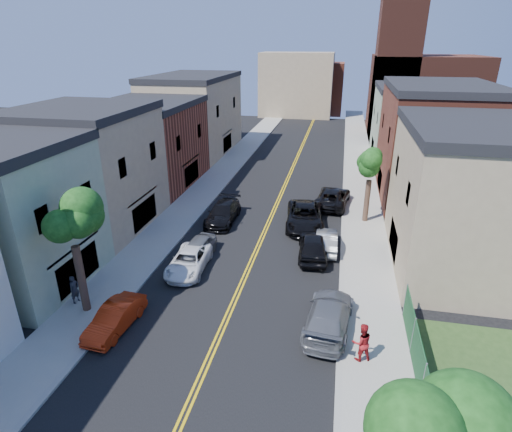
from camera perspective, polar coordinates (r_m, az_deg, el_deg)
The scene contains 29 objects.
sidewalk_left at distance 47.24m, azimuth -5.24°, elevation 5.66°, with size 3.20×100.00×0.15m, color gray.
sidewalk_right at distance 45.41m, azimuth 14.29°, elevation 4.31°, with size 3.20×100.00×0.15m, color gray.
curb_left at distance 46.78m, azimuth -3.18°, elevation 5.55°, with size 0.30×100.00×0.15m, color gray.
curb_right at distance 45.34m, azimuth 12.09°, elevation 4.49°, with size 0.30×100.00×0.15m, color gray.
bldg_left_palegrn at distance 28.94m, azimuth -31.48°, elevation -0.45°, with size 9.00×8.00×8.50m, color gray.
bldg_left_tan_near at distance 35.46m, azimuth -22.14°, elevation 5.59°, with size 9.00×10.00×9.00m, color #998466.
bldg_left_brick at distance 44.80m, azimuth -14.51°, elevation 9.27°, with size 9.00×12.00×8.00m, color brown.
bldg_left_tan_far at distance 57.30m, azimuth -8.52°, elevation 13.40°, with size 9.00×16.00×9.50m, color #998466.
bldg_right_tan at distance 30.03m, azimuth 27.64°, elevation 1.64°, with size 9.00×12.00×9.00m, color #998466.
bldg_right_brick at distance 42.98m, azimuth 23.23°, elevation 8.96°, with size 9.00×14.00×10.00m, color brown.
bldg_right_palegrn at distance 56.64m, azimuth 20.66°, elevation 11.58°, with size 9.00×12.00×8.50m, color gray.
church at distance 71.36m, azimuth 21.29°, elevation 16.05°, with size 16.20×14.20×22.60m.
backdrop_left at distance 86.00m, azimuth 5.60°, elevation 17.54°, with size 14.00×8.00×12.00m, color #998466.
backdrop_center at distance 89.73m, azimuth 8.53°, elevation 16.99°, with size 10.00×8.00×10.00m, color brown.
fence_right at distance 18.59m, azimuth 22.78°, elevation -23.71°, with size 0.04×15.00×1.90m, color #143F1E.
tree_left_mid at distance 22.92m, azimuth -24.56°, elevation 1.68°, with size 5.20×5.20×9.29m.
tree_right_corner at distance 10.18m, azimuth 24.60°, elevation -21.58°, with size 5.80×5.80×10.35m.
tree_right_far at distance 34.25m, azimuth 15.71°, elevation 8.06°, with size 4.40×4.40×8.03m.
red_sedan at distance 23.57m, azimuth -18.84°, elevation -13.15°, with size 1.45×4.14×1.37m, color #B6290C.
white_pickup at distance 27.85m, azimuth -9.24°, elevation -6.16°, with size 2.23×4.84×1.34m, color white.
grey_car_left at distance 29.31m, azimuth -7.98°, elevation -4.45°, with size 1.65×4.09×1.39m, color #575A5E.
black_car_left at distance 34.76m, azimuth -4.57°, elevation 0.42°, with size 2.20×5.42×1.57m, color black.
grey_car_right at distance 22.68m, azimuth 10.00°, elevation -13.34°, with size 2.24×5.52×1.60m, color slate.
black_car_right at distance 29.37m, azimuth 7.86°, elevation -4.04°, with size 2.01×5.00×1.70m, color black.
silver_car_right at distance 30.51m, azimuth 9.67°, elevation -3.38°, with size 1.50×4.30×1.42m, color #9CA0A3.
dark_car_right_far at distance 38.73m, azimuth 10.52°, elevation 2.56°, with size 2.72×5.89×1.64m, color black.
black_suv_lane at distance 33.99m, azimuth 6.72°, elevation -0.04°, with size 2.92×6.34×1.76m, color black.
pedestrian_left at distance 26.18m, azimuth -23.71°, elevation -9.24°, with size 0.61×0.40×1.68m, color #26272E.
pedestrian_right at distance 20.79m, azimuth 14.35°, elevation -16.48°, with size 0.95×0.74×1.96m, color maroon.
Camera 1 is at (5.37, -3.10, 14.13)m, focal length 29.04 mm.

